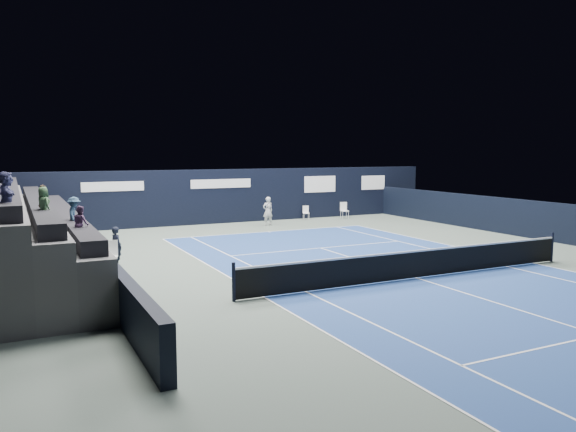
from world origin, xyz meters
The scene contains 12 objects.
ground centered at (0.00, 2.00, 0.00)m, with size 48.00×48.00×0.00m, color #4E5C54.
court_surface centered at (0.00, 0.00, 0.00)m, with size 10.97×23.77×0.01m, color navy.
enclosure_wall_right centered at (10.50, 6.00, 0.90)m, with size 0.30×22.00×1.80m, color black.
folding_chair_back_a centered at (4.30, 15.78, 0.47)m, with size 0.46×0.45×0.83m.
folding_chair_back_b centered at (6.67, 15.20, 0.57)m, with size 0.51×0.50×1.00m.
line_judge_chair centered at (-8.79, 5.77, 0.59)m, with size 0.57×0.56×1.04m.
line_judge centered at (-8.50, 6.32, 0.73)m, with size 0.53×0.35×1.46m, color black.
court_markings centered at (0.00, 0.00, 0.01)m, with size 11.03×23.83×0.00m.
tennis_net centered at (0.00, 0.00, 0.51)m, with size 12.90×0.10×1.10m.
back_sponsor_wall centered at (0.01, 16.50, 1.55)m, with size 26.00×0.63×3.10m.
side_barrier_left centered at (-9.50, 5.97, 0.60)m, with size 0.33×22.00×1.20m.
tennis_player centered at (1.03, 14.21, 0.81)m, with size 0.60×0.81×1.61m.
Camera 1 is at (-11.78, -14.31, 4.15)m, focal length 35.00 mm.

